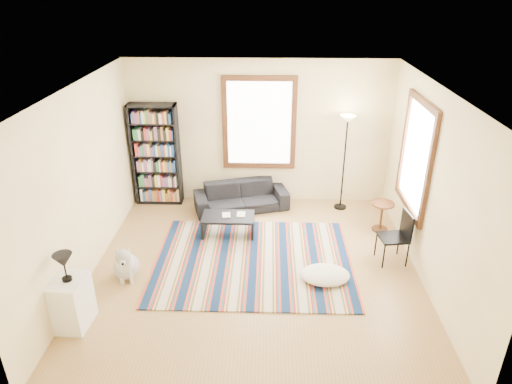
{
  "coord_description": "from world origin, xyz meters",
  "views": [
    {
      "loc": [
        0.2,
        -5.87,
        4.14
      ],
      "look_at": [
        0.0,
        0.5,
        1.1
      ],
      "focal_mm": 32.0,
      "sensor_mm": 36.0,
      "label": 1
    }
  ],
  "objects_px": {
    "dog": "(126,260)",
    "sofa": "(241,197)",
    "folding_chair": "(393,238)",
    "side_table": "(381,217)",
    "white_cabinet": "(72,303)",
    "bookshelf": "(156,155)",
    "floor_cushion": "(325,275)",
    "coffee_table": "(228,225)",
    "floor_lamp": "(344,164)"
  },
  "relations": [
    {
      "from": "coffee_table",
      "to": "floor_lamp",
      "type": "bearing_deg",
      "value": 27.08
    },
    {
      "from": "dog",
      "to": "floor_lamp",
      "type": "bearing_deg",
      "value": 20.73
    },
    {
      "from": "coffee_table",
      "to": "side_table",
      "type": "distance_m",
      "value": 2.71
    },
    {
      "from": "bookshelf",
      "to": "dog",
      "type": "height_order",
      "value": "bookshelf"
    },
    {
      "from": "coffee_table",
      "to": "dog",
      "type": "height_order",
      "value": "dog"
    },
    {
      "from": "white_cabinet",
      "to": "sofa",
      "type": "bearing_deg",
      "value": 63.59
    },
    {
      "from": "bookshelf",
      "to": "side_table",
      "type": "height_order",
      "value": "bookshelf"
    },
    {
      "from": "coffee_table",
      "to": "dog",
      "type": "relative_size",
      "value": 1.53
    },
    {
      "from": "floor_cushion",
      "to": "side_table",
      "type": "bearing_deg",
      "value": 53.14
    },
    {
      "from": "white_cabinet",
      "to": "folding_chair",
      "type": "bearing_deg",
      "value": 23.88
    },
    {
      "from": "floor_cushion",
      "to": "folding_chair",
      "type": "bearing_deg",
      "value": 26.42
    },
    {
      "from": "floor_lamp",
      "to": "bookshelf",
      "type": "bearing_deg",
      "value": 177.29
    },
    {
      "from": "bookshelf",
      "to": "coffee_table",
      "type": "relative_size",
      "value": 2.22
    },
    {
      "from": "sofa",
      "to": "coffee_table",
      "type": "bearing_deg",
      "value": -115.75
    },
    {
      "from": "sofa",
      "to": "folding_chair",
      "type": "xyz_separation_m",
      "value": [
        2.48,
        -1.74,
        0.17
      ]
    },
    {
      "from": "dog",
      "to": "side_table",
      "type": "bearing_deg",
      "value": 7.09
    },
    {
      "from": "floor_lamp",
      "to": "side_table",
      "type": "xyz_separation_m",
      "value": [
        0.59,
        -0.85,
        -0.66
      ]
    },
    {
      "from": "sofa",
      "to": "floor_lamp",
      "type": "bearing_deg",
      "value": -13.05
    },
    {
      "from": "bookshelf",
      "to": "white_cabinet",
      "type": "xyz_separation_m",
      "value": [
        -0.32,
        -3.61,
        -0.65
      ]
    },
    {
      "from": "side_table",
      "to": "white_cabinet",
      "type": "bearing_deg",
      "value": -150.11
    },
    {
      "from": "floor_lamp",
      "to": "side_table",
      "type": "height_order",
      "value": "floor_lamp"
    },
    {
      "from": "sofa",
      "to": "folding_chair",
      "type": "bearing_deg",
      "value": -50.94
    },
    {
      "from": "sofa",
      "to": "folding_chair",
      "type": "relative_size",
      "value": 2.07
    },
    {
      "from": "folding_chair",
      "to": "sofa",
      "type": "bearing_deg",
      "value": 137.33
    },
    {
      "from": "side_table",
      "to": "sofa",
      "type": "bearing_deg",
      "value": 163.48
    },
    {
      "from": "bookshelf",
      "to": "dog",
      "type": "relative_size",
      "value": 3.4
    },
    {
      "from": "sofa",
      "to": "floor_cushion",
      "type": "relative_size",
      "value": 2.4
    },
    {
      "from": "floor_lamp",
      "to": "dog",
      "type": "height_order",
      "value": "floor_lamp"
    },
    {
      "from": "floor_cushion",
      "to": "folding_chair",
      "type": "relative_size",
      "value": 0.86
    },
    {
      "from": "sofa",
      "to": "bookshelf",
      "type": "distance_m",
      "value": 1.83
    },
    {
      "from": "floor_lamp",
      "to": "side_table",
      "type": "bearing_deg",
      "value": -55.16
    },
    {
      "from": "sofa",
      "to": "dog",
      "type": "xyz_separation_m",
      "value": [
        -1.59,
        -2.28,
        0.03
      ]
    },
    {
      "from": "coffee_table",
      "to": "folding_chair",
      "type": "xyz_separation_m",
      "value": [
        2.65,
        -0.76,
        0.25
      ]
    },
    {
      "from": "floor_cushion",
      "to": "floor_lamp",
      "type": "relative_size",
      "value": 0.4
    },
    {
      "from": "coffee_table",
      "to": "dog",
      "type": "distance_m",
      "value": 1.93
    },
    {
      "from": "bookshelf",
      "to": "dog",
      "type": "distance_m",
      "value": 2.65
    },
    {
      "from": "side_table",
      "to": "white_cabinet",
      "type": "xyz_separation_m",
      "value": [
        -4.5,
        -2.59,
        0.08
      ]
    },
    {
      "from": "floor_lamp",
      "to": "dog",
      "type": "distance_m",
      "value": 4.31
    },
    {
      "from": "folding_chair",
      "to": "floor_lamp",
      "type": "bearing_deg",
      "value": 98.74
    },
    {
      "from": "sofa",
      "to": "floor_cushion",
      "type": "bearing_deg",
      "value": -74.67
    },
    {
      "from": "sofa",
      "to": "white_cabinet",
      "type": "bearing_deg",
      "value": -136.48
    },
    {
      "from": "bookshelf",
      "to": "floor_cushion",
      "type": "height_order",
      "value": "bookshelf"
    },
    {
      "from": "side_table",
      "to": "floor_cushion",
      "type": "bearing_deg",
      "value": -126.86
    },
    {
      "from": "floor_cushion",
      "to": "white_cabinet",
      "type": "height_order",
      "value": "white_cabinet"
    },
    {
      "from": "dog",
      "to": "sofa",
      "type": "bearing_deg",
      "value": 41.84
    },
    {
      "from": "sofa",
      "to": "coffee_table",
      "type": "xyz_separation_m",
      "value": [
        -0.17,
        -0.98,
        -0.08
      ]
    },
    {
      "from": "coffee_table",
      "to": "side_table",
      "type": "bearing_deg",
      "value": 4.8
    },
    {
      "from": "bookshelf",
      "to": "coffee_table",
      "type": "height_order",
      "value": "bookshelf"
    },
    {
      "from": "side_table",
      "to": "bookshelf",
      "type": "bearing_deg",
      "value": 166.28
    },
    {
      "from": "dog",
      "to": "folding_chair",
      "type": "bearing_deg",
      "value": -5.62
    }
  ]
}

